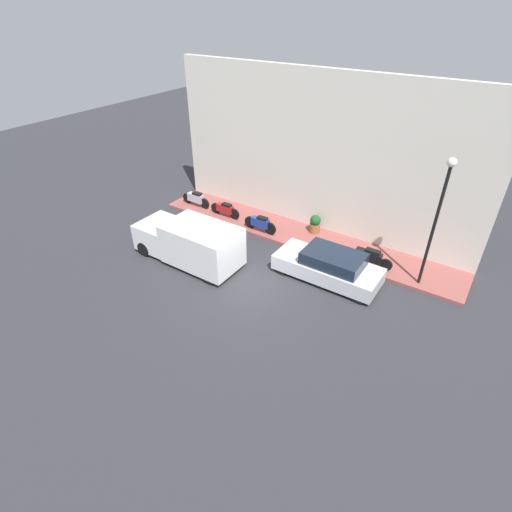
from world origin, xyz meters
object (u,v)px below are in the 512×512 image
object	(u,v)px
motorcycle_black	(369,256)
potted_plant	(315,224)
motorcycle_blue	(260,223)
motorcycle_red	(225,209)
delivery_van	(189,242)
scooter_silver	(196,198)
parked_car	(329,266)
streetlamp	(439,208)

from	to	relation	value
motorcycle_black	potted_plant	xyz separation A→B (m)	(1.22, 3.15, 0.03)
motorcycle_blue	motorcycle_red	bearing A→B (deg)	82.52
delivery_van	scooter_silver	distance (m)	5.19
potted_plant	delivery_van	bearing A→B (deg)	145.12
motorcycle_black	motorcycle_blue	bearing A→B (deg)	91.77
delivery_van	scooter_silver	xyz separation A→B (m)	(4.07, 3.19, -0.38)
parked_car	delivery_van	xyz separation A→B (m)	(-2.12, 5.63, 0.33)
parked_car	potted_plant	distance (m)	3.62
motorcycle_black	motorcycle_blue	size ratio (longest dim) A/B	1.20
scooter_silver	motorcycle_black	size ratio (longest dim) A/B	0.86
streetlamp	motorcycle_blue	bearing A→B (deg)	90.53
parked_car	motorcycle_red	distance (m)	7.00
motorcycle_black	streetlamp	world-z (taller)	streetlamp
scooter_silver	motorcycle_blue	distance (m)	4.48
motorcycle_blue	potted_plant	size ratio (longest dim) A/B	1.95
motorcycle_red	motorcycle_black	world-z (taller)	motorcycle_black
delivery_van	motorcycle_red	xyz separation A→B (m)	(3.99, 1.12, -0.41)
motorcycle_black	streetlamp	distance (m)	3.65
motorcycle_blue	parked_car	bearing A→B (deg)	-109.69
scooter_silver	motorcycle_black	bearing A→B (deg)	-91.36
delivery_van	motorcycle_blue	distance (m)	3.91
delivery_van	motorcycle_black	world-z (taller)	delivery_van
motorcycle_red	motorcycle_blue	world-z (taller)	motorcycle_blue
parked_car	scooter_silver	distance (m)	9.03
motorcycle_black	motorcycle_red	bearing A→B (deg)	88.92
parked_car	scooter_silver	world-z (taller)	parked_car
delivery_van	streetlamp	bearing A→B (deg)	-67.12
parked_car	motorcycle_blue	size ratio (longest dim) A/B	2.45
motorcycle_blue	potted_plant	xyz separation A→B (m)	(1.39, -2.25, 0.02)
delivery_van	potted_plant	distance (m)	6.18
delivery_van	motorcycle_red	bearing A→B (deg)	15.66
streetlamp	motorcycle_black	bearing A→B (deg)	87.47
motorcycle_blue	scooter_silver	bearing A→B (deg)	84.86
motorcycle_red	potted_plant	distance (m)	4.77
streetlamp	potted_plant	distance (m)	6.21
motorcycle_red	streetlamp	size ratio (longest dim) A/B	0.34
scooter_silver	potted_plant	distance (m)	6.79
scooter_silver	streetlamp	world-z (taller)	streetlamp
motorcycle_black	streetlamp	xyz separation A→B (m)	(-0.10, -2.19, 2.92)
motorcycle_red	motorcycle_blue	xyz separation A→B (m)	(-0.31, -2.39, 0.03)
motorcycle_red	potted_plant	xyz separation A→B (m)	(1.08, -4.65, 0.05)
motorcycle_black	potted_plant	world-z (taller)	potted_plant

